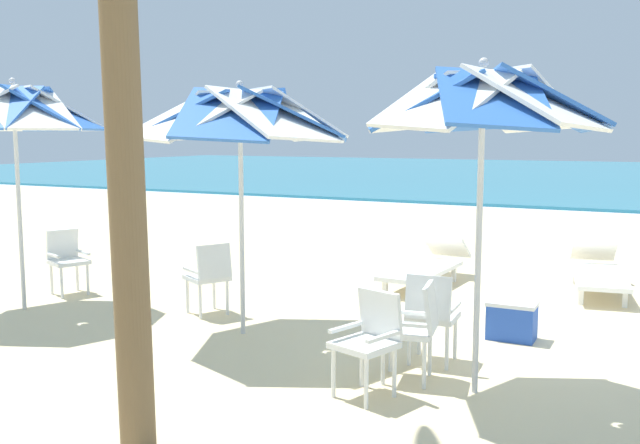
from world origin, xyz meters
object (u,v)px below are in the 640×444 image
(beach_umbrella_1, at_px, (240,118))
(plastic_chair_3, at_px, (209,274))
(sun_lounger_2, at_px, (427,266))
(sun_lounger_1, at_px, (598,271))
(cooler_box, at_px, (512,320))
(beach_umbrella_2, at_px, (14,111))
(plastic_chair_1, at_px, (431,312))
(plastic_chair_4, at_px, (67,257))
(plastic_chair_2, at_px, (415,325))
(beach_umbrella_0, at_px, (483,105))
(plastic_chair_0, at_px, (370,336))

(beach_umbrella_1, bearing_deg, plastic_chair_3, 148.18)
(sun_lounger_2, bearing_deg, sun_lounger_1, 16.47)
(beach_umbrella_1, relative_size, cooler_box, 5.38)
(beach_umbrella_2, relative_size, sun_lounger_1, 1.26)
(beach_umbrella_1, bearing_deg, cooler_box, 22.56)
(beach_umbrella_2, relative_size, cooler_box, 5.60)
(plastic_chair_3, xyz_separation_m, beach_umbrella_2, (-2.21, -0.79, 1.91))
(sun_lounger_2, bearing_deg, plastic_chair_1, -71.22)
(plastic_chair_3, height_order, sun_lounger_2, plastic_chair_3)
(sun_lounger_1, relative_size, cooler_box, 4.44)
(plastic_chair_1, height_order, plastic_chair_4, same)
(sun_lounger_1, bearing_deg, plastic_chair_2, -103.66)
(plastic_chair_4, xyz_separation_m, sun_lounger_1, (6.37, 3.32, -0.22))
(plastic_chair_2, xyz_separation_m, plastic_chair_3, (-2.91, 1.04, 0.00))
(beach_umbrella_2, distance_m, sun_lounger_1, 7.78)
(beach_umbrella_0, relative_size, plastic_chair_1, 3.16)
(plastic_chair_0, relative_size, beach_umbrella_2, 0.31)
(plastic_chair_1, distance_m, cooler_box, 1.31)
(beach_umbrella_1, relative_size, plastic_chair_3, 3.11)
(beach_umbrella_0, bearing_deg, plastic_chair_3, 162.50)
(sun_lounger_1, bearing_deg, plastic_chair_4, -152.46)
(plastic_chair_1, bearing_deg, plastic_chair_2, -88.71)
(beach_umbrella_2, bearing_deg, beach_umbrella_1, 5.98)
(beach_umbrella_1, distance_m, cooler_box, 3.54)
(cooler_box, bearing_deg, sun_lounger_1, 78.18)
(plastic_chair_3, distance_m, sun_lounger_2, 3.28)
(plastic_chair_2, height_order, sun_lounger_1, plastic_chair_2)
(beach_umbrella_2, bearing_deg, cooler_box, 14.05)
(beach_umbrella_1, xyz_separation_m, cooler_box, (2.63, 1.09, -2.11))
(plastic_chair_1, xyz_separation_m, plastic_chair_4, (-5.28, 0.63, 0.00))
(plastic_chair_0, relative_size, beach_umbrella_1, 0.32)
(plastic_chair_0, bearing_deg, beach_umbrella_0, 30.53)
(beach_umbrella_0, bearing_deg, cooler_box, 91.54)
(beach_umbrella_1, distance_m, sun_lounger_2, 3.94)
(beach_umbrella_1, bearing_deg, beach_umbrella_2, -174.02)
(sun_lounger_1, bearing_deg, beach_umbrella_2, -145.94)
(plastic_chair_2, xyz_separation_m, sun_lounger_2, (-1.13, 3.79, -0.22))
(plastic_chair_2, relative_size, beach_umbrella_2, 0.31)
(beach_umbrella_2, bearing_deg, plastic_chair_3, 19.79)
(beach_umbrella_1, xyz_separation_m, beach_umbrella_2, (-2.98, -0.31, 0.10))
(beach_umbrella_0, height_order, plastic_chair_0, beach_umbrella_0)
(plastic_chair_3, relative_size, beach_umbrella_2, 0.31)
(beach_umbrella_0, relative_size, beach_umbrella_2, 0.98)
(plastic_chair_3, relative_size, sun_lounger_2, 0.40)
(plastic_chair_1, xyz_separation_m, sun_lounger_1, (1.09, 3.95, -0.22))
(plastic_chair_2, xyz_separation_m, plastic_chair_4, (-5.29, 1.12, 0.00))
(plastic_chair_4, relative_size, sun_lounger_2, 0.40)
(beach_umbrella_2, bearing_deg, sun_lounger_1, 34.06)
(plastic_chair_0, distance_m, sun_lounger_1, 5.11)
(plastic_chair_2, bearing_deg, sun_lounger_1, 76.34)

